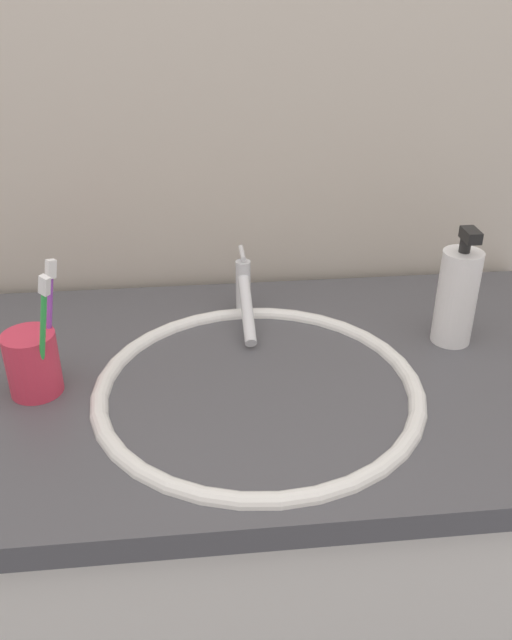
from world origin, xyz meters
name	(u,v)px	position (x,y,z in m)	size (l,w,h in m)	color
tiled_wall_back	(220,101)	(0.00, 0.33, 1.20)	(2.28, 0.04, 2.40)	beige
vanity_counter	(242,589)	(0.00, 0.00, 0.45)	(1.08, 0.57, 0.89)	silver
sink_basin	(258,410)	(0.02, -0.04, 0.86)	(0.44, 0.44, 0.11)	white
faucet	(245,294)	(0.02, 0.16, 0.94)	(0.02, 0.17, 0.10)	silver
toothbrush_cup	(33,363)	(-0.27, -0.02, 0.94)	(0.07, 0.07, 0.09)	#D8334C
toothbrush_purple	(49,316)	(-0.24, 0.00, 1.00)	(0.04, 0.04, 0.17)	purple
toothbrush_green	(43,331)	(-0.24, -0.05, 1.00)	(0.05, 0.04, 0.18)	green
soap_dispenser	(457,296)	(0.32, 0.06, 0.97)	(0.06, 0.06, 0.18)	white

